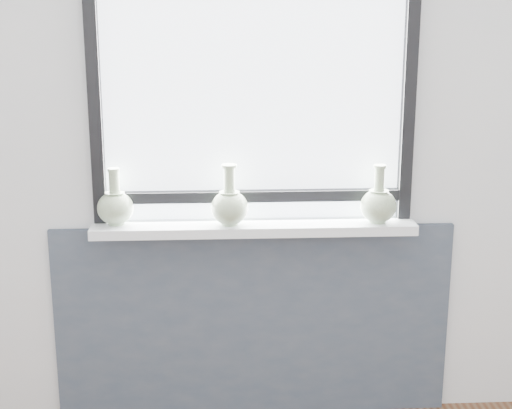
{
  "coord_description": "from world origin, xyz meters",
  "views": [
    {
      "loc": [
        -0.15,
        -1.35,
        1.81
      ],
      "look_at": [
        0.0,
        1.55,
        1.02
      ],
      "focal_mm": 55.0,
      "sensor_mm": 36.0,
      "label": 1
    }
  ],
  "objects_px": {
    "windowsill": "(254,227)",
    "vase_c": "(378,204)",
    "vase_a": "(115,206)",
    "vase_b": "(230,205)"
  },
  "relations": [
    {
      "from": "windowsill",
      "to": "vase_c",
      "type": "distance_m",
      "value": 0.52
    },
    {
      "from": "vase_a",
      "to": "vase_c",
      "type": "bearing_deg",
      "value": -1.48
    },
    {
      "from": "vase_c",
      "to": "vase_a",
      "type": "bearing_deg",
      "value": 178.52
    },
    {
      "from": "vase_a",
      "to": "vase_c",
      "type": "distance_m",
      "value": 1.07
    },
    {
      "from": "vase_c",
      "to": "windowsill",
      "type": "bearing_deg",
      "value": 177.72
    },
    {
      "from": "vase_a",
      "to": "vase_b",
      "type": "distance_m",
      "value": 0.46
    },
    {
      "from": "vase_c",
      "to": "vase_b",
      "type": "bearing_deg",
      "value": -179.85
    },
    {
      "from": "vase_b",
      "to": "vase_c",
      "type": "relative_size",
      "value": 1.04
    },
    {
      "from": "windowsill",
      "to": "vase_a",
      "type": "relative_size",
      "value": 5.68
    },
    {
      "from": "vase_a",
      "to": "vase_c",
      "type": "height_order",
      "value": "vase_c"
    }
  ]
}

